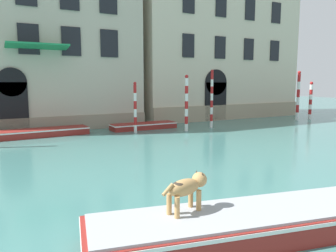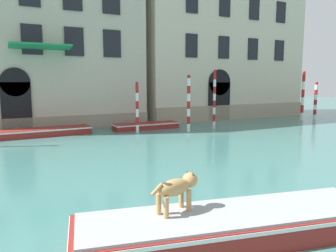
{
  "view_description": "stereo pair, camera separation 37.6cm",
  "coord_description": "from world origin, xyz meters",
  "px_view_note": "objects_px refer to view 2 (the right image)",
  "views": [
    {
      "loc": [
        -0.84,
        0.77,
        3.4
      ],
      "look_at": [
        6.72,
        14.74,
        1.2
      ],
      "focal_mm": 35.0,
      "sensor_mm": 36.0,
      "label": 1
    },
    {
      "loc": [
        -0.5,
        0.6,
        3.4
      ],
      "look_at": [
        6.72,
        14.74,
        1.2
      ],
      "focal_mm": 35.0,
      "sensor_mm": 36.0,
      "label": 2
    }
  ],
  "objects_px": {
    "mooring_pole_5": "(214,99)",
    "boat_moored_far": "(146,126)",
    "mooring_pole_1": "(316,100)",
    "mooring_pole_3": "(137,107)",
    "mooring_pole_0": "(189,103)",
    "mooring_pole_2": "(303,96)",
    "dog_on_deck": "(177,187)",
    "boat_foreground": "(233,224)",
    "boat_moored_near_palazzo": "(43,132)"
  },
  "relations": [
    {
      "from": "boat_moored_near_palazzo",
      "to": "mooring_pole_0",
      "type": "relative_size",
      "value": 1.53
    },
    {
      "from": "boat_foreground",
      "to": "mooring_pole_1",
      "type": "bearing_deg",
      "value": 47.3
    },
    {
      "from": "boat_moored_near_palazzo",
      "to": "mooring_pole_3",
      "type": "height_order",
      "value": "mooring_pole_3"
    },
    {
      "from": "mooring_pole_2",
      "to": "mooring_pole_3",
      "type": "xyz_separation_m",
      "value": [
        -15.16,
        0.13,
        -0.46
      ]
    },
    {
      "from": "boat_moored_far",
      "to": "mooring_pole_3",
      "type": "height_order",
      "value": "mooring_pole_3"
    },
    {
      "from": "dog_on_deck",
      "to": "boat_moored_far",
      "type": "relative_size",
      "value": 0.26
    },
    {
      "from": "dog_on_deck",
      "to": "mooring_pole_2",
      "type": "height_order",
      "value": "mooring_pole_2"
    },
    {
      "from": "mooring_pole_2",
      "to": "mooring_pole_3",
      "type": "relative_size",
      "value": 1.27
    },
    {
      "from": "mooring_pole_1",
      "to": "mooring_pole_3",
      "type": "height_order",
      "value": "mooring_pole_3"
    },
    {
      "from": "mooring_pole_5",
      "to": "boat_foreground",
      "type": "bearing_deg",
      "value": -123.58
    },
    {
      "from": "boat_foreground",
      "to": "dog_on_deck",
      "type": "bearing_deg",
      "value": 163.97
    },
    {
      "from": "boat_foreground",
      "to": "mooring_pole_2",
      "type": "height_order",
      "value": "mooring_pole_2"
    },
    {
      "from": "dog_on_deck",
      "to": "mooring_pole_5",
      "type": "bearing_deg",
      "value": 40.11
    },
    {
      "from": "mooring_pole_0",
      "to": "mooring_pole_5",
      "type": "distance_m",
      "value": 2.51
    },
    {
      "from": "mooring_pole_0",
      "to": "mooring_pole_3",
      "type": "bearing_deg",
      "value": 162.72
    },
    {
      "from": "dog_on_deck",
      "to": "boat_moored_far",
      "type": "distance_m",
      "value": 16.44
    },
    {
      "from": "boat_moored_far",
      "to": "mooring_pole_1",
      "type": "height_order",
      "value": "mooring_pole_1"
    },
    {
      "from": "boat_foreground",
      "to": "dog_on_deck",
      "type": "xyz_separation_m",
      "value": [
        -1.07,
        0.57,
        0.82
      ]
    },
    {
      "from": "boat_moored_near_palazzo",
      "to": "boat_moored_far",
      "type": "xyz_separation_m",
      "value": [
        6.89,
        -0.17,
        -0.02
      ]
    },
    {
      "from": "boat_foreground",
      "to": "mooring_pole_0",
      "type": "bearing_deg",
      "value": 75.11
    },
    {
      "from": "boat_moored_far",
      "to": "mooring_pole_5",
      "type": "xyz_separation_m",
      "value": [
        4.54,
        -1.87,
        1.88
      ]
    },
    {
      "from": "mooring_pole_0",
      "to": "mooring_pole_2",
      "type": "xyz_separation_m",
      "value": [
        11.87,
        0.89,
        0.22
      ]
    },
    {
      "from": "boat_moored_far",
      "to": "mooring_pole_0",
      "type": "height_order",
      "value": "mooring_pole_0"
    },
    {
      "from": "boat_foreground",
      "to": "mooring_pole_5",
      "type": "relative_size",
      "value": 1.69
    },
    {
      "from": "mooring_pole_5",
      "to": "mooring_pole_2",
      "type": "bearing_deg",
      "value": 2.21
    },
    {
      "from": "mooring_pole_1",
      "to": "mooring_pole_5",
      "type": "xyz_separation_m",
      "value": [
        -10.95,
        -0.29,
        0.42
      ]
    },
    {
      "from": "boat_moored_far",
      "to": "mooring_pole_2",
      "type": "bearing_deg",
      "value": -6.3
    },
    {
      "from": "mooring_pole_3",
      "to": "boat_moored_far",
      "type": "bearing_deg",
      "value": 48.78
    },
    {
      "from": "boat_foreground",
      "to": "mooring_pole_2",
      "type": "xyz_separation_m",
      "value": [
        18.74,
        14.41,
        1.82
      ]
    },
    {
      "from": "mooring_pole_2",
      "to": "mooring_pole_3",
      "type": "bearing_deg",
      "value": 179.49
    },
    {
      "from": "mooring_pole_1",
      "to": "mooring_pole_3",
      "type": "xyz_separation_m",
      "value": [
        -16.69,
        0.21,
        -0.0
      ]
    },
    {
      "from": "boat_moored_far",
      "to": "boat_moored_near_palazzo",
      "type": "bearing_deg",
      "value": 178.46
    },
    {
      "from": "boat_moored_far",
      "to": "mooring_pole_2",
      "type": "distance_m",
      "value": 14.17
    },
    {
      "from": "mooring_pole_2",
      "to": "dog_on_deck",
      "type": "bearing_deg",
      "value": -145.07
    },
    {
      "from": "dog_on_deck",
      "to": "mooring_pole_3",
      "type": "xyz_separation_m",
      "value": [
        4.65,
        13.97,
        0.54
      ]
    },
    {
      "from": "dog_on_deck",
      "to": "mooring_pole_0",
      "type": "distance_m",
      "value": 15.21
    },
    {
      "from": "dog_on_deck",
      "to": "mooring_pole_1",
      "type": "relative_size",
      "value": 0.37
    },
    {
      "from": "dog_on_deck",
      "to": "mooring_pole_5",
      "type": "height_order",
      "value": "mooring_pole_5"
    },
    {
      "from": "boat_foreground",
      "to": "mooring_pole_2",
      "type": "relative_size",
      "value": 1.67
    },
    {
      "from": "boat_foreground",
      "to": "mooring_pole_1",
      "type": "relative_size",
      "value": 2.12
    },
    {
      "from": "mooring_pole_1",
      "to": "mooring_pole_3",
      "type": "distance_m",
      "value": 16.69
    },
    {
      "from": "boat_moored_near_palazzo",
      "to": "mooring_pole_2",
      "type": "relative_size",
      "value": 1.37
    },
    {
      "from": "boat_foreground",
      "to": "mooring_pole_1",
      "type": "distance_m",
      "value": 24.86
    },
    {
      "from": "mooring_pole_5",
      "to": "mooring_pole_1",
      "type": "bearing_deg",
      "value": 1.5
    },
    {
      "from": "mooring_pole_2",
      "to": "mooring_pole_1",
      "type": "bearing_deg",
      "value": -2.89
    },
    {
      "from": "dog_on_deck",
      "to": "mooring_pole_0",
      "type": "xyz_separation_m",
      "value": [
        7.94,
        12.95,
        0.78
      ]
    },
    {
      "from": "mooring_pole_5",
      "to": "boat_moored_far",
      "type": "bearing_deg",
      "value": 157.63
    },
    {
      "from": "mooring_pole_1",
      "to": "mooring_pole_5",
      "type": "relative_size",
      "value": 0.8
    },
    {
      "from": "dog_on_deck",
      "to": "boat_foreground",
      "type": "bearing_deg",
      "value": -40.32
    },
    {
      "from": "boat_moored_far",
      "to": "mooring_pole_1",
      "type": "xyz_separation_m",
      "value": [
        15.49,
        -1.58,
        1.46
      ]
    }
  ]
}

